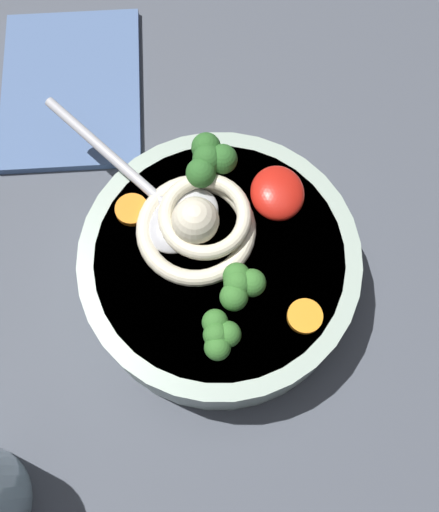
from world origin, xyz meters
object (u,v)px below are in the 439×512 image
soup_bowl (220,268)px  soup_spoon (170,208)px  noodle_pile (197,224)px  folded_napkin (71,88)px

soup_bowl → soup_spoon: (3.82, 3.34, 3.58)cm
soup_spoon → noodle_pile: bearing=-171.5°
soup_bowl → folded_napkin: size_ratio=1.24×
soup_bowl → noodle_pile: (2.20, 1.43, 4.00)cm
noodle_pile → soup_spoon: noodle_pile is taller
soup_bowl → folded_napkin: bearing=31.0°
folded_napkin → noodle_pile: bearing=-149.3°
noodle_pile → folded_napkin: 21.52cm
noodle_pile → soup_spoon: 2.54cm
soup_bowl → soup_spoon: 6.21cm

